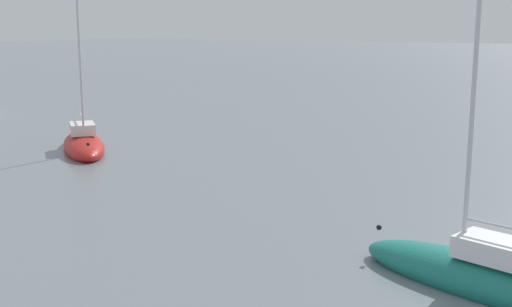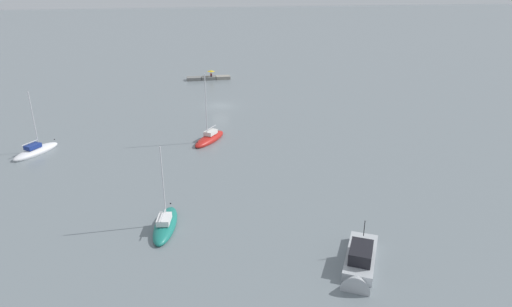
# 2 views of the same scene
# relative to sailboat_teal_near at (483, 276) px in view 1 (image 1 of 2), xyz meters

# --- Properties ---
(sailboat_teal_near) EXTENTS (2.75, 6.16, 7.29)m
(sailboat_teal_near) POSITION_rel_sailboat_teal_near_xyz_m (0.00, 0.00, 0.00)
(sailboat_teal_near) COLOR #197266
(sailboat_teal_near) RESTS_ON ground_plane
(sailboat_red_outer) EXTENTS (5.16, 6.22, 8.92)m
(sailboat_red_outer) POSITION_rel_sailboat_teal_near_xyz_m (-5.58, -20.02, 0.03)
(sailboat_red_outer) COLOR red
(sailboat_red_outer) RESTS_ON ground_plane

